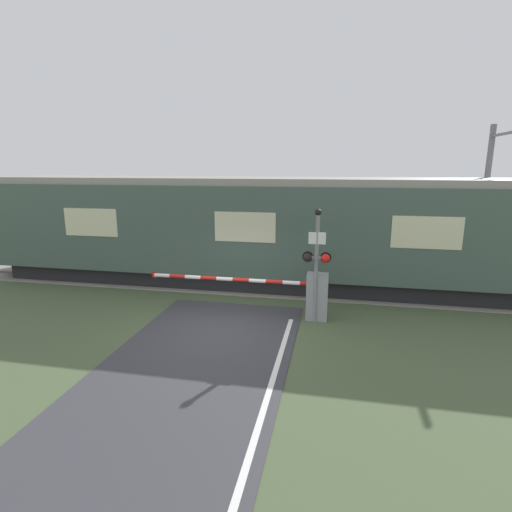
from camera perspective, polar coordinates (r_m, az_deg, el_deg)
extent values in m
plane|color=#475638|center=(11.04, -5.13, -10.32)|extent=(80.00, 80.00, 0.00)
cube|color=gray|center=(15.03, -0.39, -3.83)|extent=(36.00, 3.20, 0.03)
cube|color=#595451|center=(14.34, -0.99, -4.39)|extent=(36.00, 0.08, 0.10)
cube|color=#595451|center=(15.69, 0.14, -2.86)|extent=(36.00, 0.08, 0.10)
cube|color=black|center=(14.95, -0.23, -2.79)|extent=(18.68, 2.62, 0.60)
cube|color=#42564C|center=(14.56, -0.23, 4.16)|extent=(20.31, 3.08, 3.06)
cube|color=gray|center=(14.40, -0.24, 10.67)|extent=(19.90, 2.83, 0.24)
cube|color=beige|center=(12.98, 23.22, 3.07)|extent=(2.03, 0.02, 0.98)
cube|color=beige|center=(13.03, -1.61, 4.15)|extent=(2.03, 0.02, 0.98)
cube|color=beige|center=(15.27, -22.55, 4.46)|extent=(2.03, 0.02, 0.98)
cube|color=gray|center=(11.55, 8.71, -5.77)|extent=(0.60, 0.44, 1.35)
cylinder|color=gray|center=(11.44, 8.77, -4.01)|extent=(0.16, 0.16, 0.18)
cylinder|color=red|center=(11.45, 7.54, -3.95)|extent=(0.49, 0.11, 0.11)
cylinder|color=white|center=(11.49, 5.07, -3.83)|extent=(0.49, 0.11, 0.11)
cylinder|color=red|center=(11.55, 2.63, -3.70)|extent=(0.49, 0.11, 0.11)
cylinder|color=white|center=(11.63, 0.22, -3.57)|extent=(0.49, 0.11, 0.11)
cylinder|color=red|center=(11.73, -2.15, -3.43)|extent=(0.49, 0.11, 0.11)
cylinder|color=white|center=(11.86, -4.48, -3.29)|extent=(0.49, 0.11, 0.11)
cylinder|color=red|center=(12.00, -6.76, -3.14)|extent=(0.49, 0.11, 0.11)
cylinder|color=white|center=(12.16, -8.98, -3.00)|extent=(0.49, 0.11, 0.11)
cylinder|color=red|center=(12.33, -11.13, -2.86)|extent=(0.49, 0.11, 0.11)
cylinder|color=white|center=(12.53, -13.23, -2.71)|extent=(0.49, 0.11, 0.11)
cylinder|color=red|center=(12.63, -14.25, -2.64)|extent=(0.20, 0.02, 0.20)
cylinder|color=gray|center=(11.11, 8.58, -2.04)|extent=(0.11, 0.11, 3.01)
cube|color=gray|center=(11.02, 8.65, -0.22)|extent=(0.61, 0.07, 0.07)
sphere|color=black|center=(10.98, 7.36, -0.22)|extent=(0.24, 0.24, 0.24)
sphere|color=red|center=(10.96, 9.91, -0.34)|extent=(0.24, 0.24, 0.24)
cylinder|color=black|center=(11.09, 7.40, -0.10)|extent=(0.30, 0.06, 0.30)
cylinder|color=black|center=(11.07, 9.93, -0.21)|extent=(0.30, 0.06, 0.30)
cube|color=white|center=(10.87, 8.73, 2.51)|extent=(0.46, 0.02, 0.32)
sphere|color=black|center=(10.81, 8.87, 6.22)|extent=(0.18, 0.18, 0.18)
cylinder|color=slate|center=(16.93, 29.75, 6.22)|extent=(0.20, 0.20, 5.74)
cube|color=slate|center=(16.05, 31.76, 14.59)|extent=(0.10, 1.80, 0.08)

